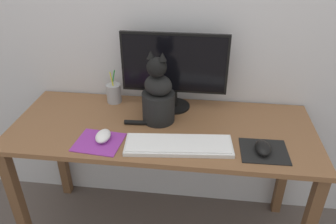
% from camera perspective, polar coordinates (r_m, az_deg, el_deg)
% --- Properties ---
extents(wall_back, '(7.00, 0.04, 2.50)m').
position_cam_1_polar(wall_back, '(1.69, 0.38, 18.28)').
color(wall_back, silver).
rests_on(wall_back, ground_plane).
extents(desk, '(1.46, 0.58, 0.74)m').
position_cam_1_polar(desk, '(1.65, -0.98, -5.55)').
color(desk, brown).
rests_on(desk, ground_plane).
extents(monitor, '(0.54, 0.17, 0.40)m').
position_cam_1_polar(monitor, '(1.65, 1.08, 7.71)').
color(monitor, black).
rests_on(monitor, desk).
extents(keyboard, '(0.48, 0.20, 0.02)m').
position_cam_1_polar(keyboard, '(1.44, 1.86, -5.74)').
color(keyboard, silver).
rests_on(keyboard, desk).
extents(mousepad_left, '(0.22, 0.20, 0.00)m').
position_cam_1_polar(mousepad_left, '(1.50, -11.96, -5.15)').
color(mousepad_left, purple).
rests_on(mousepad_left, desk).
extents(mousepad_right, '(0.20, 0.18, 0.00)m').
position_cam_1_polar(mousepad_right, '(1.48, 16.37, -6.55)').
color(mousepad_right, black).
rests_on(mousepad_right, desk).
extents(computer_mouse_left, '(0.07, 0.10, 0.04)m').
position_cam_1_polar(computer_mouse_left, '(1.50, -11.24, -4.12)').
color(computer_mouse_left, white).
rests_on(computer_mouse_left, mousepad_left).
extents(computer_mouse_right, '(0.07, 0.11, 0.04)m').
position_cam_1_polar(computer_mouse_right, '(1.46, 16.21, -6.02)').
color(computer_mouse_right, black).
rests_on(computer_mouse_right, mousepad_right).
extents(cat, '(0.26, 0.20, 0.36)m').
position_cam_1_polar(cat, '(1.57, -1.76, 2.76)').
color(cat, black).
rests_on(cat, desk).
extents(pen_cup, '(0.08, 0.08, 0.18)m').
position_cam_1_polar(pen_cup, '(1.80, -9.41, 3.28)').
color(pen_cup, '#99999E').
rests_on(pen_cup, desk).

